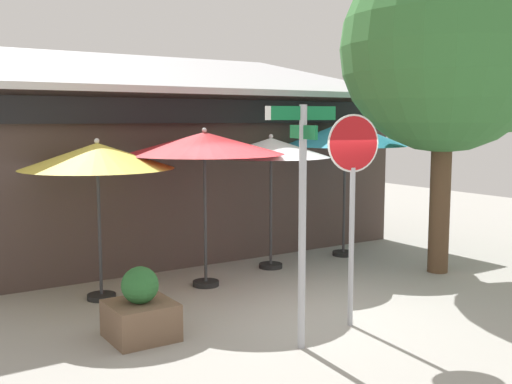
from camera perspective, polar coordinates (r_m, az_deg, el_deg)
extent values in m
cube|color=#9E9B93|center=(9.17, 3.78, -11.08)|extent=(28.00, 28.00, 0.10)
cube|color=#473833|center=(13.95, -9.77, 2.06)|extent=(9.19, 5.45, 3.27)
cube|color=silver|center=(13.81, -9.70, 11.20)|extent=(9.69, 6.07, 1.27)
cube|color=black|center=(11.41, -4.30, 7.55)|extent=(8.59, 0.16, 0.44)
cylinder|color=#A8AAB2|center=(7.28, 4.35, -3.46)|extent=(0.09, 0.09, 2.94)
cube|color=#116B38|center=(7.17, 4.45, 7.37)|extent=(0.78, 0.25, 0.16)
cube|color=#116B38|center=(7.17, 4.43, 5.62)|extent=(0.25, 0.78, 0.16)
cube|color=white|center=(7.02, 1.13, 7.41)|extent=(0.07, 0.05, 0.16)
cylinder|color=#A8AAB2|center=(8.23, 8.92, -5.17)|extent=(0.07, 0.07, 2.14)
cylinder|color=white|center=(8.06, 9.10, 4.52)|extent=(0.75, 0.16, 0.76)
cylinder|color=red|center=(8.06, 9.10, 4.52)|extent=(0.70, 0.16, 0.71)
cylinder|color=black|center=(9.85, -14.26, -9.47)|extent=(0.44, 0.44, 0.08)
cylinder|color=#333335|center=(9.62, -14.43, -3.75)|extent=(0.05, 0.05, 2.07)
cone|color=#EAD14C|center=(9.48, -14.64, 3.30)|extent=(2.31, 2.31, 0.39)
sphere|color=silver|center=(9.47, -14.68, 4.66)|extent=(0.08, 0.08, 0.08)
cylinder|color=black|center=(10.32, -4.72, -8.52)|extent=(0.44, 0.44, 0.08)
cylinder|color=#333335|center=(10.09, -4.78, -2.56)|extent=(0.05, 0.05, 2.25)
cone|color=#B21E23|center=(9.97, -4.85, 4.58)|extent=(2.63, 2.63, 0.36)
sphere|color=silver|center=(9.96, -4.86, 5.79)|extent=(0.08, 0.08, 0.08)
cylinder|color=black|center=(11.49, 1.38, -6.91)|extent=(0.44, 0.44, 0.08)
cylinder|color=#333335|center=(11.29, 1.40, -1.85)|extent=(0.05, 0.05, 2.13)
cone|color=white|center=(11.17, 1.42, 4.19)|extent=(2.19, 2.19, 0.35)
sphere|color=silver|center=(11.16, 1.42, 5.24)|extent=(0.08, 0.08, 0.08)
cylinder|color=black|center=(12.63, 8.17, -5.71)|extent=(0.44, 0.44, 0.08)
cylinder|color=#333335|center=(12.44, 8.26, -0.73)|extent=(0.05, 0.05, 2.29)
cone|color=#2D99BC|center=(12.34, 8.36, 5.45)|extent=(2.46, 2.46, 0.49)
sphere|color=silver|center=(12.33, 8.38, 6.72)|extent=(0.08, 0.08, 0.08)
cylinder|color=brown|center=(11.45, 16.84, -0.74)|extent=(0.37, 0.37, 2.63)
sphere|color=#387538|center=(11.43, 17.31, 12.80)|extent=(3.69, 3.69, 3.69)
sphere|color=#387538|center=(11.92, 22.15, 10.57)|extent=(2.27, 2.27, 2.27)
cube|color=brown|center=(8.01, -10.73, -11.72)|extent=(0.80, 0.80, 0.47)
sphere|color=#28602D|center=(7.88, -10.81, -8.57)|extent=(0.47, 0.47, 0.47)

